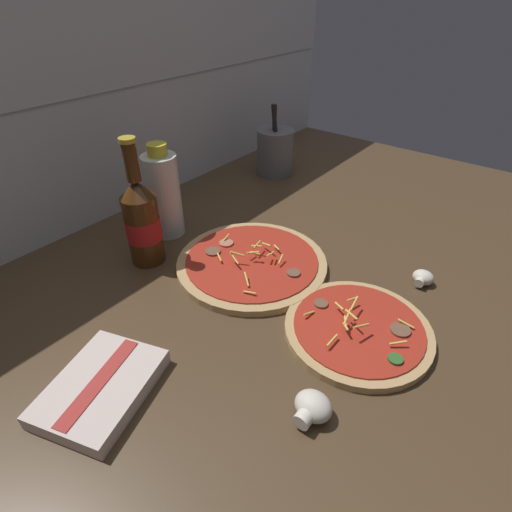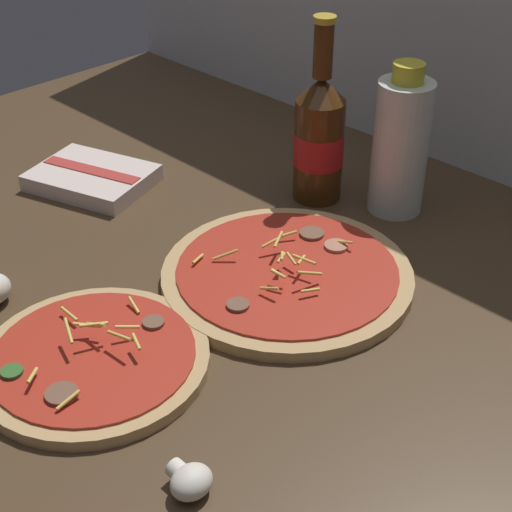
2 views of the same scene
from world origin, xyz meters
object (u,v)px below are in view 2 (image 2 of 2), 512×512
object	(u,v)px
oil_bottle	(400,145)
pizza_near	(94,359)
pizza_far	(287,275)
mushroom_right	(190,481)
beer_bottle	(319,137)
dish_towel	(92,178)

from	to	relation	value
oil_bottle	pizza_near	bearing A→B (deg)	-92.70
pizza_far	mushroom_right	distance (cm)	32.53
oil_bottle	pizza_far	bearing A→B (deg)	-86.40
pizza_far	mushroom_right	xyz separation A→B (cm)	(15.41, -28.64, 0.52)
pizza_far	mushroom_right	size ratio (longest dim) A/B	7.28
pizza_far	beer_bottle	world-z (taller)	beer_bottle
pizza_near	mushroom_right	bearing A→B (deg)	-10.99
pizza_far	beer_bottle	xyz separation A→B (cm)	(-11.14, 18.00, 8.23)
pizza_near	pizza_far	xyz separation A→B (cm)	(3.70, 24.93, 0.03)
beer_bottle	oil_bottle	distance (cm)	10.89
pizza_far	pizza_near	bearing A→B (deg)	-98.43
pizza_far	dish_towel	xyz separation A→B (cm)	(-35.99, -2.28, 0.38)
beer_bottle	dish_towel	xyz separation A→B (cm)	(-24.85, -20.28, -7.85)
beer_bottle	mushroom_right	bearing A→B (deg)	-60.34
pizza_far	oil_bottle	bearing A→B (deg)	93.60
mushroom_right	oil_bottle	bearing A→B (deg)	108.10
dish_towel	pizza_near	bearing A→B (deg)	-35.04
mushroom_right	dish_towel	size ratio (longest dim) A/B	0.21
dish_towel	mushroom_right	bearing A→B (deg)	-27.15
beer_bottle	dish_towel	distance (cm)	33.02
pizza_far	oil_bottle	distance (cm)	24.51
beer_bottle	pizza_near	bearing A→B (deg)	-80.16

